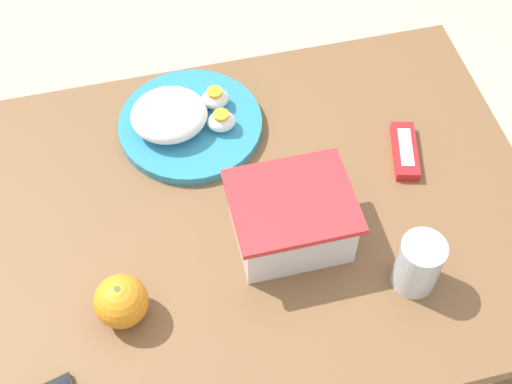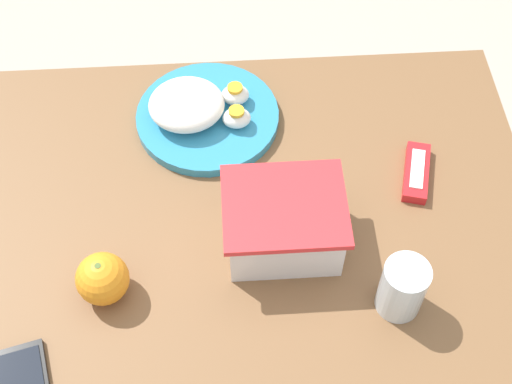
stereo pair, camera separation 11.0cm
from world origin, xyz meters
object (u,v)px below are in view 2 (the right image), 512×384
Objects in this scene: rice_plate at (201,112)px; drinking_glass at (402,288)px; candy_bar at (416,172)px; food_container at (283,225)px; orange_fruit at (102,279)px.

drinking_glass is (-0.27, 0.36, 0.02)m from rice_plate.
candy_bar is (-0.34, 0.14, -0.01)m from rice_plate.
drinking_glass is at bearing 143.27° from food_container.
drinking_glass is at bearing 173.79° from orange_fruit.
candy_bar is at bearing -107.36° from drinking_glass.
food_container is 0.25m from candy_bar.
drinking_glass is at bearing 127.06° from rice_plate.
orange_fruit is at bearing 15.08° from food_container.
rice_plate is (-0.14, -0.32, -0.01)m from orange_fruit.
orange_fruit is 0.80× the size of drinking_glass.
orange_fruit is at bearing 65.55° from rice_plate.
rice_plate is 0.46m from drinking_glass.
food_container is at bearing -36.73° from drinking_glass.
food_container reaches higher than candy_bar.
rice_plate is at bearing -114.45° from orange_fruit.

